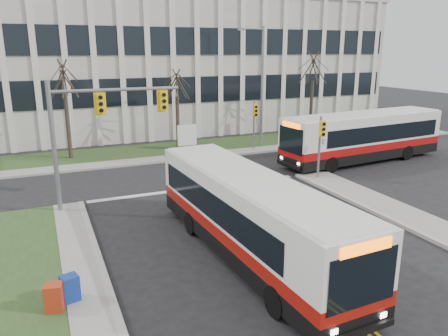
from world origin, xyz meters
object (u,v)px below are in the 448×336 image
streetlight (260,81)px  newspaper_box_red (54,299)px  bus_cross (363,138)px  directory_sign (187,135)px  bus_main (249,218)px  newspaper_box_blue (70,290)px

streetlight → newspaper_box_red: (-15.95, -17.72, -4.72)m
bus_cross → newspaper_box_red: bearing=-67.3°
directory_sign → bus_main: (-3.56, -17.96, 0.37)m
streetlight → newspaper_box_blue: streetlight is taller
newspaper_box_blue → directory_sign: bearing=47.2°
directory_sign → bus_main: bus_main is taller
streetlight → bus_cross: bearing=-55.9°
streetlight → directory_sign: (-5.53, 1.30, -4.02)m
newspaper_box_blue → newspaper_box_red: bearing=-158.8°
bus_main → newspaper_box_red: bearing=-174.1°
newspaper_box_blue → newspaper_box_red: (-0.47, -0.34, 0.00)m
newspaper_box_red → newspaper_box_blue: bearing=49.5°
bus_cross → directory_sign: bearing=-134.1°
directory_sign → newspaper_box_blue: (-9.95, -18.68, -0.70)m
streetlight → directory_sign: streetlight is taller
directory_sign → newspaper_box_red: (-10.42, -19.02, -0.70)m
directory_sign → newspaper_box_red: bearing=-118.7°
streetlight → directory_sign: 6.96m
bus_cross → streetlight: bearing=-151.5°
bus_cross → newspaper_box_red: (-20.49, -11.02, -1.17)m
streetlight → bus_main: size_ratio=0.79×
newspaper_box_blue → newspaper_box_red: same height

